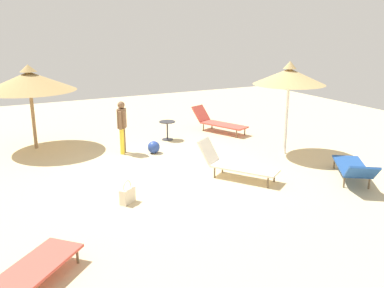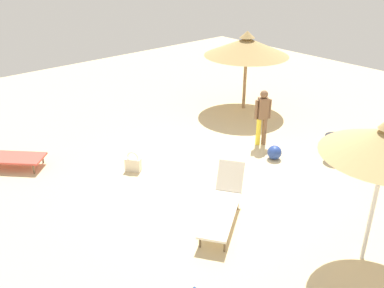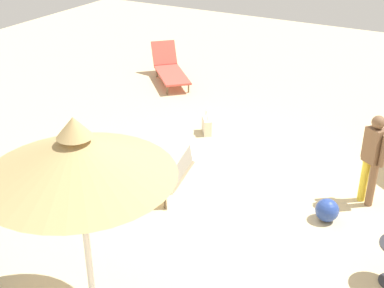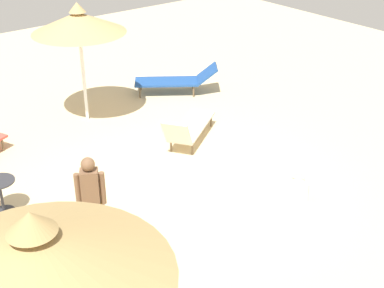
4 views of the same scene
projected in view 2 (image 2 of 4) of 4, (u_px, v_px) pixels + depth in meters
ground at (220, 179)px, 10.25m from camera, size 24.00×24.00×0.10m
parasol_umbrella_edge at (247, 47)px, 13.59m from camera, size 2.76×2.76×2.61m
lounge_chair_far_right at (0, 154)px, 10.57m from camera, size 1.88×1.85×0.88m
lounge_chair_near_right at (223, 203)px, 8.53m from camera, size 1.60×2.01×0.90m
person_standing_far_left at (263, 115)px, 11.52m from camera, size 0.33×0.41×1.59m
handbag at (133, 164)px, 10.44m from camera, size 0.41×0.36×0.52m
side_table_round at (335, 143)px, 10.96m from camera, size 0.54×0.54×0.64m
beach_ball at (274, 152)px, 11.02m from camera, size 0.37×0.37×0.37m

